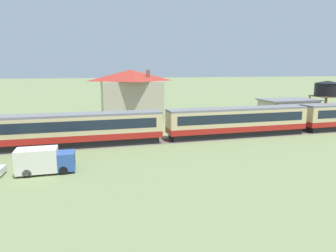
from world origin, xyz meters
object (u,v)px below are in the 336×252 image
station_house_red_roof (131,95)px  water_tower (327,89)px  passenger_train (166,124)px  delivery_truck_blue (44,160)px  station_building (288,110)px

station_house_red_roof → water_tower: 38.30m
passenger_train → delivery_truck_blue: bearing=-146.4°
passenger_train → station_building: 28.82m
delivery_truck_blue → passenger_train: bearing=33.6°
station_house_red_roof → delivery_truck_blue: (-12.11, -26.57, -3.69)m
station_building → delivery_truck_blue: size_ratio=2.02×
station_building → water_tower: (8.44, -0.15, 3.81)m
station_building → water_tower: 9.27m
passenger_train → station_building: bearing=20.8°
water_tower → delivery_truck_blue: (-49.77, -19.62, -4.63)m
passenger_train → water_tower: water_tower is taller
station_house_red_roof → water_tower: (37.66, -6.95, 0.94)m
passenger_train → water_tower: 36.96m
passenger_train → water_tower: (35.39, 10.07, 3.52)m
station_house_red_roof → delivery_truck_blue: 29.44m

